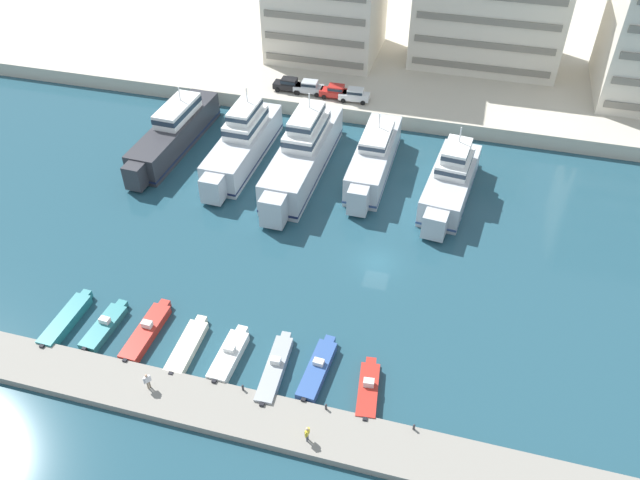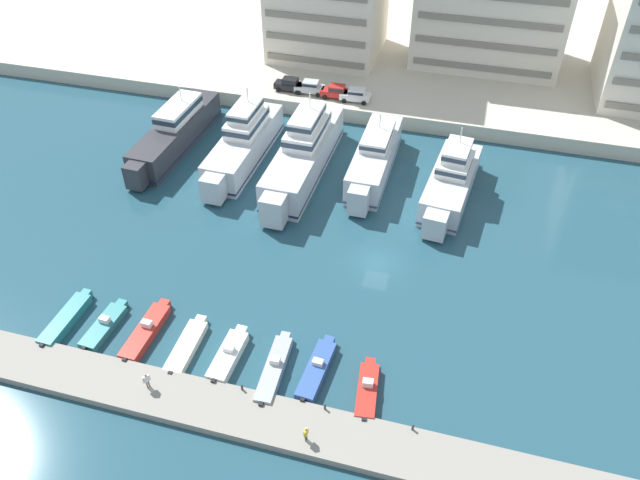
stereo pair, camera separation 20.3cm
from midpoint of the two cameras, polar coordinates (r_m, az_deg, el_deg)
name	(u,v)px [view 2 (the right image)]	position (r m, az deg, el deg)	size (l,w,h in m)	color
ground_plane	(377,263)	(63.43, 5.33, -2.07)	(400.00, 400.00, 0.00)	#234C5B
quay_promenade	(448,25)	(115.68, 11.66, 18.68)	(180.00, 70.00, 2.01)	beige
pier_dock	(324,434)	(50.13, 0.52, -17.33)	(120.00, 4.43, 0.72)	gray
yacht_charcoal_far_left	(175,132)	(81.57, -13.01, 9.62)	(4.71, 20.62, 7.05)	#333338
yacht_silver_left	(244,142)	(77.41, -6.93, 8.88)	(4.74, 19.51, 8.49)	silver
yacht_silver_mid_left	(304,153)	(74.39, -1.44, 7.95)	(5.03, 22.47, 9.03)	silver
yacht_silver_center_left	(374,158)	(74.82, 5.05, 7.45)	(4.04, 18.16, 6.72)	silver
yacht_silver_center	(451,181)	(72.02, 11.98, 5.30)	(5.79, 16.86, 7.90)	silver
motorboat_teal_far_left	(66,319)	(61.58, -22.11, -6.74)	(1.74, 7.28, 0.93)	teal
motorboat_teal_left	(104,326)	(59.92, -19.01, -7.42)	(1.99, 6.35, 1.23)	teal
motorboat_red_mid_left	(146,331)	(58.28, -15.51, -8.04)	(1.88, 7.59, 1.39)	red
motorboat_cream_center_left	(187,346)	(56.41, -11.98, -9.47)	(1.78, 6.89, 0.81)	beige
motorboat_white_center	(229,355)	(54.95, -8.26, -10.40)	(1.91, 6.43, 1.40)	white
motorboat_grey_center_right	(274,369)	(53.60, -4.10, -11.71)	(1.82, 7.84, 1.49)	#9EA3A8
motorboat_blue_mid_right	(317,370)	(53.49, -0.19, -11.76)	(2.03, 7.18, 1.33)	#33569E
motorboat_red_right	(367,390)	(52.44, 4.45, -13.53)	(2.21, 6.31, 1.41)	red
car_black_far_left	(290,84)	(89.16, -2.72, 14.06)	(4.11, 1.93, 1.80)	black
car_silver_left	(310,87)	(88.34, -0.85, 13.84)	(4.16, 2.03, 1.80)	#B7BCC1
car_red_mid_left	(336,91)	(87.21, 1.57, 13.45)	(4.13, 1.98, 1.80)	red
car_white_center_left	(356,95)	(86.43, 3.34, 13.13)	(4.17, 2.07, 1.80)	white
apartment_block_left	(493,3)	(98.34, 15.57, 20.16)	(21.47, 13.24, 19.07)	silver
pedestrian_near_edge	(306,433)	(48.65, -1.16, -17.23)	(0.30, 0.61, 1.60)	#4C515B
pedestrian_mid_deck	(147,380)	(53.14, -15.46, -12.20)	(0.46, 0.55, 1.71)	#7A6B56
bollard_west	(242,387)	(52.10, -7.04, -13.20)	(0.20, 0.20, 0.61)	#2D2D33
bollard_west_mid	(325,407)	(50.66, 0.57, -14.98)	(0.20, 0.20, 0.61)	#2D2D33
bollard_east_mid	(413,427)	(50.16, 8.60, -16.56)	(0.20, 0.20, 0.61)	#2D2D33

